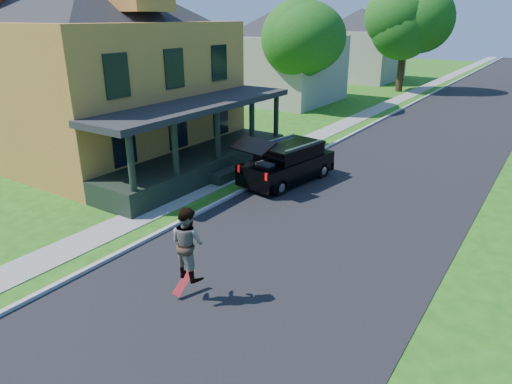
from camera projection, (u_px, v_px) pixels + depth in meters
The scene contains 13 objects.
ground at pixel (252, 285), 11.68m from camera, with size 140.00×140.00×0.00m, color #1E5711.
street at pixel (441, 132), 27.16m from camera, with size 8.00×120.00×0.02m, color black.
curb at pixel (375, 123), 29.27m from camera, with size 0.15×120.00×0.12m, color #A5A6A0.
sidewalk at pixel (353, 120), 30.07m from camera, with size 1.30×120.00×0.03m, color gray.
front_walk at pixel (156, 164), 21.26m from camera, with size 6.50×1.20×0.03m, color gray.
main_house at pixel (97, 51), 21.20m from camera, with size 15.56×15.56×10.10m.
neighbor_house_mid at pixel (282, 47), 35.77m from camera, with size 12.78×12.78×8.30m.
neighbor_house_far at pixel (360, 39), 48.16m from camera, with size 12.78×12.78×8.30m.
black_suv at pixel (287, 163), 18.66m from camera, with size 2.40×4.82×2.15m.
skateboarder at pixel (188, 243), 10.57m from camera, with size 0.94×0.77×1.77m.
skateboard at pixel (184, 283), 11.15m from camera, with size 0.19×0.69×0.55m.
tree_left_mid at pixel (309, 31), 31.90m from camera, with size 6.84×7.04×8.47m.
tree_left_far at pixel (407, 16), 39.50m from camera, with size 8.36×8.52×9.97m.
Camera 1 is at (5.68, -8.27, 6.43)m, focal length 32.00 mm.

